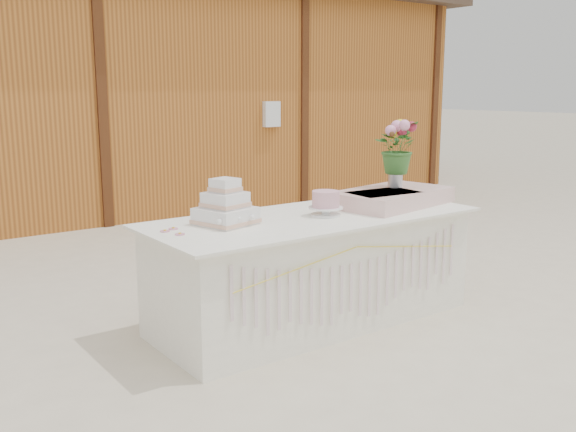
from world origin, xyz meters
name	(u,v)px	position (x,y,z in m)	size (l,w,h in m)	color
ground	(312,320)	(0.00, 0.00, 0.00)	(80.00, 80.00, 0.00)	beige
barn	(49,87)	(-0.01, 5.99, 1.68)	(12.60, 4.60, 3.30)	#A76223
cake_table	(313,269)	(0.00, 0.00, 0.39)	(2.40, 1.00, 0.77)	white
wedding_cake	(226,209)	(-0.64, 0.11, 0.87)	(0.41, 0.41, 0.30)	white
pink_cake_stand	(326,202)	(0.07, -0.05, 0.87)	(0.24, 0.24, 0.18)	white
satin_runner	(392,197)	(0.75, -0.02, 0.83)	(0.94, 0.54, 0.12)	beige
flower_vase	(395,177)	(0.86, 0.06, 0.97)	(0.11, 0.11, 0.16)	silver
bouquet	(396,141)	(0.86, 0.06, 1.25)	(0.36, 0.31, 0.40)	#376E2C
loose_flowers	(169,231)	(-1.04, 0.12, 0.78)	(0.12, 0.30, 0.02)	#CC7C94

